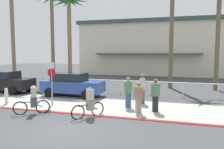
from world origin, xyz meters
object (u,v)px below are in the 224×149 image
Objects in this scene: palm_tree_1 at (52,19)px; pedestrian_3 at (142,90)px; bollard_1 at (6,96)px; palm_tree_0 at (11,8)px; cyclist_teal_0 at (33,100)px; pedestrian_0 at (155,97)px; pedestrian_2 at (138,99)px; pedestrian_1 at (128,93)px; car_black_0 at (5,81)px; palm_tree_3 at (172,11)px; palm_tree_2 at (69,20)px; cyclist_black_1 at (89,103)px; stop_sign_bike_lane at (52,78)px; car_blue_1 at (72,84)px; palm_tree_4 at (220,0)px.

pedestrian_3 is (10.37, -6.98, -5.70)m from palm_tree_1.
palm_tree_0 is (-5.29, 7.01, 6.82)m from bollard_1.
bollard_1 is 11.12m from palm_tree_0.
pedestrian_0 is at bearing 19.40° from cyclist_teal_0.
palm_tree_0 is 16.39m from pedestrian_2.
palm_tree_1 reaches higher than cyclist_teal_0.
pedestrian_1 is at bearing 126.34° from pedestrian_2.
pedestrian_0 is 1.00× the size of pedestrian_1.
palm_tree_3 is at bearing 25.61° from car_black_0.
cyclist_black_1 is (5.46, -8.71, -5.42)m from palm_tree_2.
palm_tree_1 is at bearing 146.04° from pedestrian_3.
palm_tree_3 is (9.42, 9.41, 6.23)m from bollard_1.
car_black_0 is 7.69m from cyclist_teal_0.
pedestrian_0 is at bearing -60.76° from pedestrian_3.
bollard_1 is at bearing -170.41° from pedestrian_1.
palm_tree_1 reaches higher than pedestrian_2.
palm_tree_2 is 7.61m from car_black_0.
cyclist_teal_0 is at bearing -45.73° from palm_tree_0.
pedestrian_2 is (5.24, -0.32, -0.92)m from stop_sign_bike_lane.
pedestrian_0 is at bearing -17.74° from pedestrian_1.
palm_tree_0 is 6.63× the size of cyclist_black_1.
pedestrian_0 reaches higher than car_black_0.
palm_tree_1 is (-5.28, 8.93, 4.89)m from stop_sign_bike_lane.
cyclist_teal_0 is (0.05, -1.91, -0.98)m from stop_sign_bike_lane.
palm_tree_0 is at bearing -170.74° from palm_tree_3.
palm_tree_1 is 4.88× the size of pedestrian_3.
palm_tree_0 is at bearing 143.98° from cyclist_black_1.
cyclist_black_1 is at bearing -119.36° from pedestrian_3.
palm_tree_2 reaches higher than pedestrian_2.
palm_tree_2 reaches higher than cyclist_black_1.
palm_tree_3 is 5.06× the size of pedestrian_3.
pedestrian_2 reaches higher than cyclist_black_1.
stop_sign_bike_lane is 4.62m from pedestrian_1.
palm_tree_0 is 6.05× the size of pedestrian_2.
palm_tree_2 reaches higher than bollard_1.
pedestrian_3 is at bearing -33.96° from palm_tree_1.
pedestrian_1 is (-2.09, -8.17, -5.92)m from palm_tree_3.
palm_tree_0 is 1.11× the size of palm_tree_1.
pedestrian_2 is (5.39, -3.26, -0.11)m from car_blue_1.
palm_tree_4 is (18.45, 2.27, 0.05)m from palm_tree_0.
palm_tree_0 is 2.26× the size of car_blue_1.
car_blue_1 is (2.26, -4.12, -5.25)m from palm_tree_2.
pedestrian_3 is at bearing 63.62° from pedestrian_1.
palm_tree_1 reaches higher than pedestrian_3.
bollard_1 is 11.48m from palm_tree_1.
stop_sign_bike_lane reaches higher than cyclist_teal_0.
palm_tree_3 is at bearing 81.78° from pedestrian_2.
pedestrian_1 is at bearing 30.62° from cyclist_teal_0.
palm_tree_4 is 2.25× the size of car_blue_1.
car_blue_1 is (-6.72, -5.95, -5.88)m from palm_tree_3.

